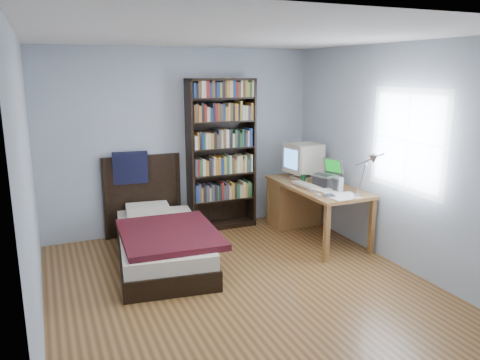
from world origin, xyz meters
The scene contains 14 objects.
room centered at (0.03, 0.00, 1.25)m, with size 4.20×4.24×2.50m.
desk centered at (1.51, 1.45, 0.42)m, with size 0.75×1.59×0.73m.
crt_monitor centered at (1.55, 1.45, 1.01)m, with size 0.47×0.43×0.49m.
laptop centered at (1.57, 0.93, 0.83)m, with size 0.37×0.35×0.36m.
desk_lamp centered at (1.51, -0.04, 1.21)m, with size 0.23×0.51×0.60m.
keyboard centered at (1.34, 1.01, 0.75)m, with size 0.18×0.45×0.03m, color beige.
speaker centered at (1.57, 0.63, 0.82)m, with size 0.09×0.09×0.17m, color gray.
soda_can centered at (1.40, 1.20, 0.79)m, with size 0.06×0.06×0.11m, color #073915.
mouse centered at (1.46, 1.27, 0.75)m, with size 0.06×0.11×0.04m, color silver.
phone_silver centered at (1.25, 0.76, 0.74)m, with size 0.05×0.10×0.02m, color #BCBCC1.
phone_grey centered at (1.22, 0.53, 0.74)m, with size 0.05×0.10×0.02m, color gray.
external_drive centered at (1.31, 0.44, 0.74)m, with size 0.12×0.12×0.02m, color gray.
bookshelf centered at (0.51, 1.94, 1.05)m, with size 0.94×0.30×2.10m.
bed centered at (-0.58, 1.14, 0.26)m, with size 1.22×2.12×1.16m.
Camera 1 is at (-1.77, -4.07, 2.19)m, focal length 35.00 mm.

